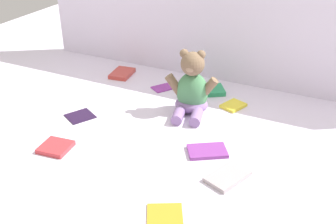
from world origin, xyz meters
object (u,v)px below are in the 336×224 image
book_case_0 (164,87)px  book_case_6 (56,147)px  book_case_3 (207,151)px  book_case_4 (80,116)px  book_case_1 (165,216)px  teddy_bear (191,90)px  book_case_2 (209,90)px  book_case_7 (122,73)px  book_case_5 (233,106)px  book_case_8 (228,176)px

book_case_0 → book_case_6: book_case_6 is taller
book_case_3 → book_case_4: (-0.54, 0.02, -0.00)m
book_case_1 → book_case_0: bearing=88.9°
teddy_bear → book_case_2: bearing=74.3°
teddy_bear → book_case_4: 0.45m
book_case_0 → book_case_1: (0.37, -0.74, -0.00)m
teddy_bear → book_case_7: teddy_bear is taller
book_case_4 → book_case_5: 0.62m
book_case_7 → book_case_2: bearing=-7.2°
book_case_0 → book_case_2: bearing=47.0°
book_case_4 → book_case_5: bearing=-118.0°
book_case_4 → book_case_1: bearing=175.5°
teddy_bear → book_case_7: size_ratio=2.00×
teddy_bear → book_case_7: (-0.44, 0.19, -0.09)m
book_case_0 → book_case_5: book_case_5 is taller
book_case_5 → book_case_7: (-0.58, 0.08, 0.00)m
book_case_3 → book_case_5: size_ratio=1.39×
book_case_2 → book_case_6: book_case_2 is taller
book_case_1 → book_case_4: (-0.55, 0.36, -0.00)m
book_case_0 → book_case_3: 0.53m
book_case_3 → book_case_7: bearing=-158.1°
book_case_0 → book_case_5: (0.34, -0.04, 0.00)m
book_case_4 → book_case_8: bearing=-161.8°
book_case_7 → book_case_0: bearing=-17.7°
book_case_0 → book_case_3: book_case_3 is taller
book_case_6 → book_case_8: 0.60m
teddy_bear → book_case_7: bearing=142.5°
book_case_2 → book_case_3: bearing=167.9°
book_case_5 → book_case_8: 0.48m
book_case_1 → book_case_8: book_case_8 is taller
book_case_1 → book_case_7: book_case_7 is taller
book_case_4 → book_case_7: 0.42m
teddy_bear → book_case_5: bearing=23.6°
book_case_4 → book_case_8: (0.65, -0.12, 0.00)m
book_case_4 → book_case_3: bearing=-153.1°
book_case_0 → book_case_8: 0.68m
book_case_2 → book_case_5: 0.16m
book_case_0 → book_case_6: 0.61m
book_case_8 → teddy_bear: bearing=149.3°
teddy_bear → book_case_8: (0.27, -0.35, -0.09)m
book_case_2 → book_case_8: size_ratio=0.99×
book_case_5 → teddy_bear: bearing=58.4°
teddy_bear → book_case_2: (0.01, 0.19, -0.09)m
book_case_2 → book_case_8: bearing=174.0°
book_case_8 → book_case_4: bearing=-169.3°
book_case_0 → book_case_7: bearing=-156.2°
book_case_0 → book_case_8: (0.47, -0.50, 0.00)m
teddy_bear → book_case_3: 0.31m
teddy_bear → book_case_1: (0.17, -0.59, -0.09)m
book_case_0 → book_case_5: 0.34m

